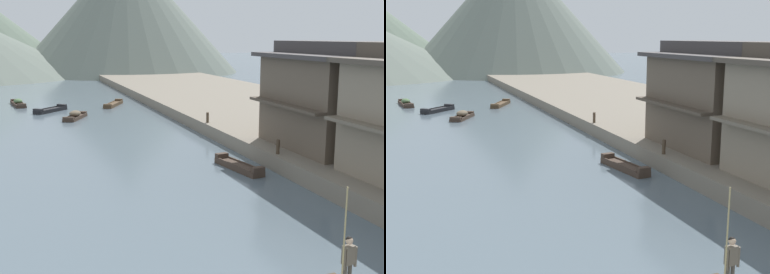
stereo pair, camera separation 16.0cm
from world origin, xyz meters
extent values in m
cube|color=slate|center=(15.15, 30.00, 0.46)|extent=(18.00, 110.00, 0.92)
cube|color=#665B4C|center=(1.10, 2.78, 1.65)|extent=(0.35, 0.25, 0.52)
cylinder|color=#665B4C|center=(1.32, 2.76, 1.58)|extent=(0.08, 0.08, 0.56)
cylinder|color=#665B4C|center=(0.91, 2.69, 1.58)|extent=(0.08, 0.08, 0.56)
sphere|color=#DBB28E|center=(1.10, 2.78, 2.05)|extent=(0.20, 0.20, 0.20)
sphere|color=black|center=(1.10, 2.79, 2.07)|extent=(0.18, 0.18, 0.18)
cylinder|color=tan|center=(0.83, 2.63, 2.10)|extent=(0.04, 0.04, 3.00)
cube|color=brown|center=(2.68, 45.48, 0.13)|extent=(2.89, 4.59, 0.25)
cube|color=brown|center=(1.71, 43.52, 0.36)|extent=(0.90, 0.69, 0.23)
cube|color=brown|center=(3.65, 47.44, 0.36)|extent=(0.90, 0.69, 0.23)
cube|color=brown|center=(3.06, 45.30, 0.29)|extent=(1.92, 3.77, 0.08)
cube|color=brown|center=(2.31, 45.67, 0.29)|extent=(1.92, 3.77, 0.08)
cube|color=#232326|center=(-3.98, 43.26, 0.14)|extent=(3.45, 3.63, 0.27)
cube|color=#232326|center=(-5.20, 41.93, 0.40)|extent=(0.98, 0.94, 0.25)
cube|color=#232326|center=(-2.77, 44.59, 0.40)|extent=(0.98, 0.94, 0.25)
cube|color=#232326|center=(-3.60, 42.91, 0.31)|extent=(2.35, 2.56, 0.08)
cube|color=#232326|center=(-4.36, 43.61, 0.31)|extent=(2.35, 2.56, 0.08)
cube|color=#423328|center=(-2.17, 37.98, 0.12)|extent=(2.56, 3.74, 0.23)
cube|color=#423328|center=(-1.44, 39.48, 0.34)|extent=(1.03, 0.75, 0.21)
cube|color=#423328|center=(-2.90, 36.48, 0.34)|extent=(1.03, 0.75, 0.21)
cube|color=#423328|center=(-2.61, 38.20, 0.27)|extent=(1.45, 2.86, 0.08)
cube|color=#423328|center=(-1.72, 37.77, 0.27)|extent=(1.45, 2.86, 0.08)
ellipsoid|color=brown|center=(-2.17, 37.98, 0.50)|extent=(1.46, 1.64, 0.53)
cube|color=#423328|center=(-6.96, 49.02, 0.12)|extent=(1.67, 4.87, 0.24)
cube|color=#423328|center=(-7.28, 51.24, 0.35)|extent=(0.94, 0.48, 0.22)
cube|color=#423328|center=(-6.65, 46.81, 0.35)|extent=(0.94, 0.48, 0.22)
cube|color=#423328|center=(-7.42, 48.96, 0.28)|extent=(0.69, 4.24, 0.08)
cube|color=#423328|center=(-6.51, 49.09, 0.28)|extent=(0.69, 4.24, 0.08)
ellipsoid|color=#4C6B42|center=(-6.96, 49.02, 0.49)|extent=(1.07, 1.37, 0.49)
cube|color=#423328|center=(4.49, 17.17, 0.15)|extent=(1.40, 4.01, 0.30)
cube|color=#423328|center=(4.22, 18.96, 0.43)|extent=(0.78, 0.47, 0.27)
cube|color=#423328|center=(4.77, 15.37, 0.43)|extent=(0.78, 0.47, 0.27)
cube|color=#423328|center=(4.13, 17.11, 0.34)|extent=(0.60, 3.40, 0.08)
cube|color=#423328|center=(4.86, 17.22, 0.34)|extent=(0.60, 3.40, 0.08)
cube|color=#6E6151|center=(7.19, 8.95, 3.52)|extent=(0.70, 7.41, 0.16)
cube|color=brown|center=(10.36, 17.12, 3.52)|extent=(5.63, 7.38, 5.20)
cube|color=#4D4135|center=(7.19, 17.12, 3.52)|extent=(0.70, 7.38, 0.16)
cube|color=#3D3838|center=(10.36, 17.12, 6.24)|extent=(6.53, 8.28, 0.24)
cube|color=#3D3838|center=(10.36, 17.12, 6.71)|extent=(3.38, 8.28, 0.70)
cylinder|color=#473828|center=(6.50, 16.38, 1.32)|extent=(0.20, 0.20, 0.80)
cylinder|color=#473828|center=(6.50, 27.25, 1.31)|extent=(0.20, 0.20, 0.77)
cone|color=slate|center=(15.35, 97.36, 12.62)|extent=(45.91, 45.91, 25.24)
camera|label=1|loc=(-6.89, -7.52, 7.34)|focal=46.78mm
camera|label=2|loc=(-6.73, -7.57, 7.34)|focal=46.78mm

